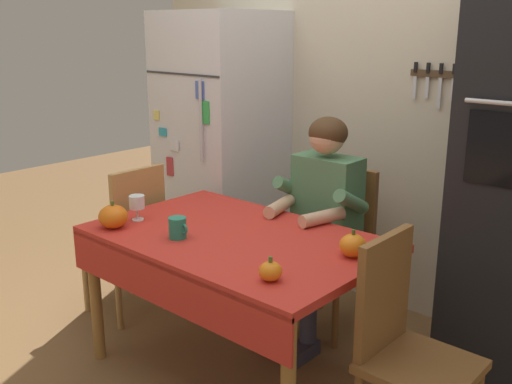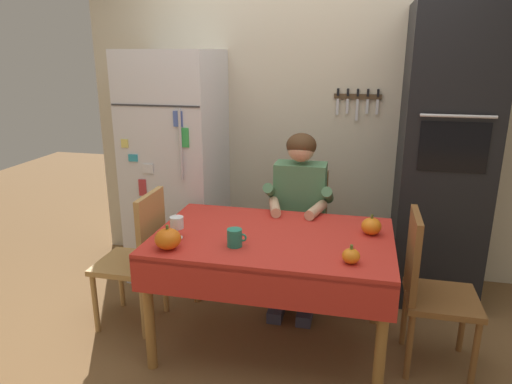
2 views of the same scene
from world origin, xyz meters
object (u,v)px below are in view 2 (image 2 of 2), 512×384
(chair_right_side, at_px, (429,285))
(chair_left_side, at_px, (139,254))
(pumpkin_large, at_px, (168,239))
(seated_person, at_px, (299,206))
(pumpkin_small, at_px, (351,256))
(pumpkin_medium, at_px, (371,226))
(chair_behind_person, at_px, (301,226))
(refrigerator, at_px, (177,167))
(wine_glass, at_px, (177,223))
(coffee_mug, at_px, (235,238))
(wall_oven, at_px, (443,160))
(dining_table, at_px, (272,249))

(chair_right_side, bearing_deg, chair_left_side, 179.21)
(chair_left_side, distance_m, pumpkin_large, 0.59)
(seated_person, bearing_deg, pumpkin_small, -65.85)
(chair_left_side, height_order, pumpkin_medium, chair_left_side)
(chair_behind_person, xyz_separation_m, chair_right_side, (0.83, -0.76, 0.00))
(seated_person, relative_size, pumpkin_large, 8.55)
(pumpkin_large, bearing_deg, refrigerator, 109.68)
(wine_glass, bearing_deg, refrigerator, 111.93)
(refrigerator, relative_size, pumpkin_large, 12.37)
(seated_person, relative_size, wine_glass, 9.50)
(chair_behind_person, height_order, coffee_mug, chair_behind_person)
(coffee_mug, xyz_separation_m, wine_glass, (-0.36, 0.04, 0.04))
(wall_oven, height_order, pumpkin_medium, wall_oven)
(refrigerator, height_order, dining_table, refrigerator)
(chair_right_side, bearing_deg, pumpkin_large, -166.77)
(seated_person, bearing_deg, coffee_mug, -107.46)
(dining_table, bearing_deg, pumpkin_small, -29.77)
(pumpkin_large, bearing_deg, chair_behind_person, 61.37)
(chair_behind_person, bearing_deg, coffee_mug, -104.25)
(seated_person, height_order, chair_right_side, seated_person)
(dining_table, xyz_separation_m, pumpkin_large, (-0.53, -0.30, 0.14))
(wall_oven, height_order, wine_glass, wall_oven)
(wall_oven, xyz_separation_m, chair_behind_person, (-0.98, -0.13, -0.54))
(pumpkin_large, bearing_deg, pumpkin_medium, 23.15)
(chair_behind_person, xyz_separation_m, pumpkin_large, (-0.60, -1.10, 0.29))
(wall_oven, distance_m, pumpkin_large, 2.01)
(chair_right_side, xyz_separation_m, coffee_mug, (-1.08, -0.22, 0.28))
(seated_person, distance_m, chair_left_side, 1.14)
(wall_oven, distance_m, pumpkin_small, 1.35)
(chair_behind_person, bearing_deg, pumpkin_medium, -51.87)
(pumpkin_medium, bearing_deg, refrigerator, 154.62)
(wall_oven, xyz_separation_m, chair_left_side, (-1.95, -0.87, -0.54))
(chair_left_side, bearing_deg, seated_person, 29.32)
(seated_person, relative_size, pumpkin_medium, 10.07)
(seated_person, distance_m, coffee_mug, 0.83)
(chair_left_side, bearing_deg, pumpkin_medium, 4.16)
(chair_left_side, distance_m, wine_glass, 0.53)
(chair_left_side, height_order, coffee_mug, chair_left_side)
(chair_right_side, bearing_deg, pumpkin_medium, 158.59)
(refrigerator, height_order, chair_behind_person, refrigerator)
(wine_glass, bearing_deg, chair_behind_person, 57.22)
(refrigerator, bearing_deg, pumpkin_small, -39.10)
(chair_behind_person, bearing_deg, wine_glass, -122.78)
(chair_left_side, bearing_deg, chair_right_side, -0.79)
(dining_table, xyz_separation_m, chair_behind_person, (0.07, 0.79, -0.14))
(wine_glass, distance_m, pumpkin_medium, 1.14)
(seated_person, distance_m, pumpkin_medium, 0.66)
(refrigerator, distance_m, chair_left_side, 0.91)
(wall_oven, relative_size, chair_left_side, 2.26)
(coffee_mug, bearing_deg, seated_person, 72.54)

